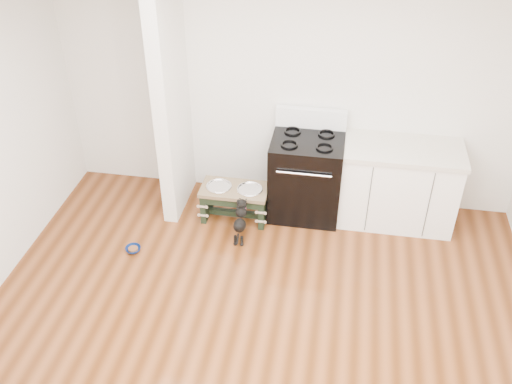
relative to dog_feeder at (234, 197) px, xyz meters
The scene contains 8 objects.
ground 1.98m from the dog_feeder, 75.40° to the right, with size 5.00×5.00×0.00m, color #4B240D.
room_shell 2.37m from the dog_feeder, 75.40° to the right, with size 5.00×5.00×5.00m.
partition_wall 1.28m from the dog_feeder, 163.01° to the left, with size 0.15×0.80×2.70m, color silver.
oven_range 0.81m from the dog_feeder, 19.77° to the left, with size 0.76×0.69×1.14m.
cabinet_run 1.75m from the dog_feeder, ahead, with size 1.24×0.64×0.91m.
dog_feeder is the anchor object (origin of this frame).
puppy 0.36m from the dog_feeder, 68.85° to the right, with size 0.13×0.37×0.44m.
floor_bowl 1.20m from the dog_feeder, 141.63° to the right, with size 0.20×0.20×0.05m.
Camera 1 is at (0.59, -3.00, 3.90)m, focal length 40.00 mm.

